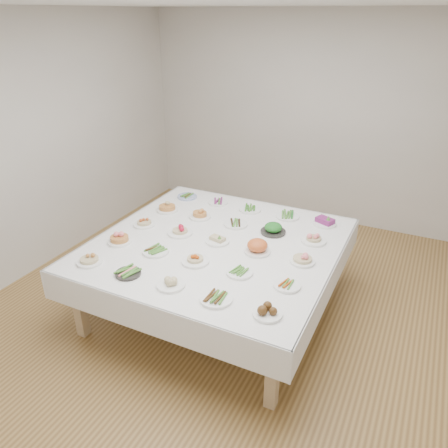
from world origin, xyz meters
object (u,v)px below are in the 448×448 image
at_px(dish_24, 325,220).
at_px(dish_12, 217,239).
at_px(dish_0, 89,258).
at_px(display_table, 217,248).

bearing_deg(dish_24, dish_12, -134.64).
bearing_deg(dish_12, dish_24, 45.36).
height_order(dish_0, dish_24, dish_0).
bearing_deg(dish_12, dish_0, -134.91).
relative_size(dish_12, dish_24, 0.96).
bearing_deg(dish_0, dish_24, 45.22).
bearing_deg(display_table, dish_12, 55.26).
distance_m(display_table, dish_0, 1.18).
distance_m(dish_0, dish_24, 2.35).
height_order(display_table, dish_24, dish_24).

